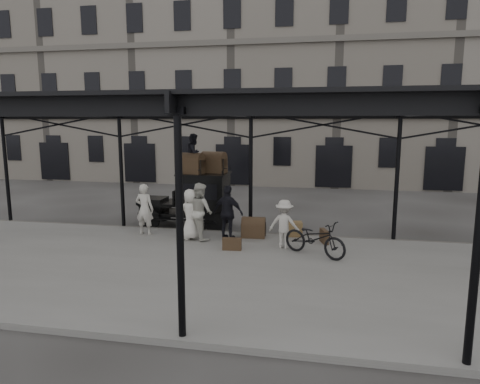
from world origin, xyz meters
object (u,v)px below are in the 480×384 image
Objects in this scene: taxi at (196,197)px; bicycle at (315,238)px; porter_left at (145,209)px; steamer_trunk_platform at (253,229)px; porter_official at (228,213)px; steamer_trunk_roof_near at (192,165)px.

taxi is 5.77m from bicycle.
porter_left reaches higher than bicycle.
steamer_trunk_platform is at bearing -170.10° from porter_left.
taxi is 3.09m from steamer_trunk_platform.
bicycle is 2.77m from steamer_trunk_platform.
porter_official is 2.96m from steamer_trunk_roof_near.
steamer_trunk_platform is at bearing 80.94° from bicycle.
taxi reaches higher than steamer_trunk_platform.
porter_left is 2.25× the size of steamer_trunk_platform.
taxi is at bearing 144.60° from steamer_trunk_platform.
steamer_trunk_platform is (2.62, -1.34, -2.06)m from steamer_trunk_roof_near.
bicycle is (2.95, -1.22, -0.40)m from porter_official.
porter_official is at bearing 97.23° from bicycle.
porter_official is 2.31× the size of steamer_trunk_platform.
porter_official reaches higher than bicycle.
porter_left is at bearing -110.66° from steamer_trunk_roof_near.
porter_left is at bearing 12.25° from porter_official.
bicycle is at bearing 171.72° from porter_left.
steamer_trunk_roof_near reaches higher than porter_official.
porter_official is 3.22m from bicycle.
porter_official is at bearing -178.05° from porter_left.
steamer_trunk_roof_near is (1.26, 1.72, 1.44)m from porter_left.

